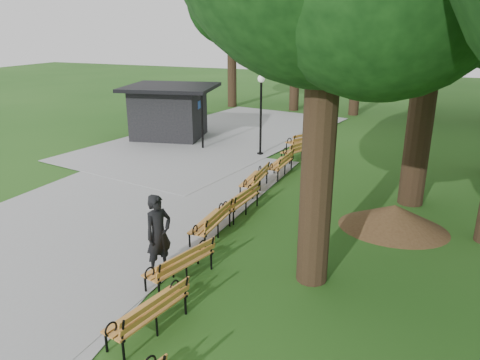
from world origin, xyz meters
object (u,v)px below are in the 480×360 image
at_px(bench_8, 297,150).
at_px(bench_4, 210,222).
at_px(bench_7, 280,164).
at_px(kiosk, 169,112).
at_px(bench_6, 254,179).
at_px(person, 159,234).
at_px(bench_5, 239,200).
at_px(lamp_post, 261,99).
at_px(dirt_mound, 394,217).
at_px(bench_2, 147,312).
at_px(bench_9, 303,141).
at_px(bench_3, 179,263).

bearing_deg(bench_8, bench_4, 19.38).
bearing_deg(bench_4, bench_7, 178.56).
height_order(kiosk, bench_6, kiosk).
bearing_deg(person, bench_5, 14.51).
xyz_separation_m(kiosk, lamp_post, (5.45, -1.36, 1.15)).
bearing_deg(dirt_mound, lamp_post, 136.30).
bearing_deg(person, bench_8, 17.82).
bearing_deg(dirt_mound, bench_2, -120.53).
relative_size(person, bench_2, 1.01).
relative_size(kiosk, bench_2, 2.27).
bearing_deg(bench_8, bench_2, 23.01).
relative_size(person, dirt_mound, 0.75).
bearing_deg(lamp_post, dirt_mound, -43.70).
bearing_deg(kiosk, bench_5, -59.80).
bearing_deg(bench_9, dirt_mound, 61.13).
height_order(bench_5, bench_9, same).
xyz_separation_m(kiosk, bench_6, (6.83, -5.85, -0.91)).
height_order(dirt_mound, bench_7, bench_7).
xyz_separation_m(kiosk, bench_7, (7.10, -3.75, -0.91)).
bearing_deg(person, kiosk, 49.97).
height_order(person, bench_7, person).
distance_m(person, bench_5, 3.98).
height_order(bench_3, bench_9, same).
bearing_deg(bench_2, bench_6, -162.08).
height_order(bench_5, bench_8, same).
height_order(bench_3, bench_6, same).
relative_size(person, bench_4, 1.01).
xyz_separation_m(bench_2, bench_5, (-0.58, 5.95, 0.00)).
xyz_separation_m(bench_3, bench_5, (-0.22, 4.11, 0.00)).
bearing_deg(bench_2, bench_3, -157.33).
bearing_deg(lamp_post, bench_8, -3.81).
bearing_deg(kiosk, bench_7, -39.63).
bearing_deg(lamp_post, bench_4, -79.41).
xyz_separation_m(lamp_post, bench_7, (1.65, -2.38, -2.06)).
distance_m(kiosk, bench_9, 7.03).
xyz_separation_m(dirt_mound, bench_9, (-4.64, 7.48, 0.08)).
height_order(bench_3, bench_5, same).
xyz_separation_m(person, bench_6, (0.11, 5.99, -0.52)).
xyz_separation_m(person, dirt_mound, (4.88, 4.60, -0.60)).
xyz_separation_m(bench_3, bench_4, (-0.34, 2.32, 0.00)).
bearing_deg(bench_3, person, -90.00).
relative_size(bench_2, bench_3, 1.00).
distance_m(lamp_post, bench_2, 12.87).
distance_m(kiosk, dirt_mound, 13.72).
relative_size(lamp_post, bench_7, 1.85).
distance_m(person, bench_4, 2.21).
distance_m(kiosk, bench_5, 10.69).
distance_m(bench_3, bench_4, 2.34).
bearing_deg(bench_5, dirt_mound, 103.23).
distance_m(kiosk, bench_8, 7.39).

